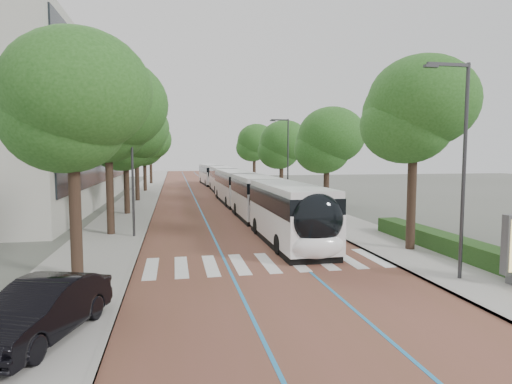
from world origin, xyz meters
TOP-DOWN VIEW (x-y plane):
  - ground at (0.00, 0.00)m, footprint 160.00×160.00m
  - road at (0.00, 40.00)m, footprint 11.00×140.00m
  - sidewalk_left at (-7.50, 40.00)m, footprint 4.00×140.00m
  - sidewalk_right at (7.50, 40.00)m, footprint 4.00×140.00m
  - kerb_left at (-5.60, 40.00)m, footprint 0.20×140.00m
  - kerb_right at (5.60, 40.00)m, footprint 0.20×140.00m
  - zebra_crossing at (0.20, 1.00)m, footprint 10.55×3.60m
  - lane_line_left at (-1.60, 40.00)m, footprint 0.12×126.00m
  - lane_line_right at (1.60, 40.00)m, footprint 0.12×126.00m
  - office_building at (-19.47, 28.00)m, footprint 18.11×40.00m
  - hedge at (9.10, 0.00)m, footprint 1.20×14.00m
  - streetlight_near at (6.62, -3.00)m, footprint 1.82×0.20m
  - streetlight_far at (6.62, 22.00)m, footprint 1.82×0.20m
  - lamp_post_left at (-6.10, 8.00)m, footprint 0.14×0.14m
  - trees_left at (-7.50, 26.01)m, footprint 6.37×60.66m
  - trees_right at (7.70, 23.12)m, footprint 5.50×47.37m
  - lead_bus at (2.19, 8.62)m, footprint 2.69×18.42m
  - bus_queued_0 at (2.05, 24.64)m, footprint 2.65×12.42m
  - bus_queued_1 at (2.32, 37.84)m, footprint 2.65×12.42m
  - bus_queued_2 at (1.98, 51.24)m, footprint 2.98×12.48m
  - parked_car at (-7.13, -5.77)m, footprint 2.91×4.78m

SIDE VIEW (x-z plane):
  - ground at x=0.00m, z-range 0.00..0.00m
  - road at x=0.00m, z-range 0.00..0.02m
  - lane_line_left at x=-1.60m, z-range 0.02..0.03m
  - lane_line_right at x=1.60m, z-range 0.02..0.03m
  - zebra_crossing at x=0.20m, z-range 0.02..0.03m
  - sidewalk_left at x=-7.50m, z-range 0.00..0.12m
  - sidewalk_right at x=7.50m, z-range 0.00..0.12m
  - kerb_left at x=-5.60m, z-range -0.01..0.13m
  - kerb_right at x=5.60m, z-range -0.01..0.13m
  - hedge at x=9.10m, z-range 0.12..0.92m
  - parked_car at x=-7.13m, z-range 0.12..1.61m
  - bus_queued_0 at x=2.05m, z-range 0.02..3.22m
  - bus_queued_1 at x=2.32m, z-range 0.02..3.22m
  - bus_queued_2 at x=1.98m, z-range 0.02..3.22m
  - lead_bus at x=2.19m, z-range 0.03..3.23m
  - lamp_post_left at x=-6.10m, z-range 0.12..8.12m
  - streetlight_near at x=6.62m, z-range 0.82..8.82m
  - streetlight_far at x=6.62m, z-range 0.82..8.82m
  - trees_right at x=7.70m, z-range 1.59..10.54m
  - trees_left at x=-7.50m, z-range 1.64..11.40m
  - office_building at x=-19.47m, z-range 0.00..14.00m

